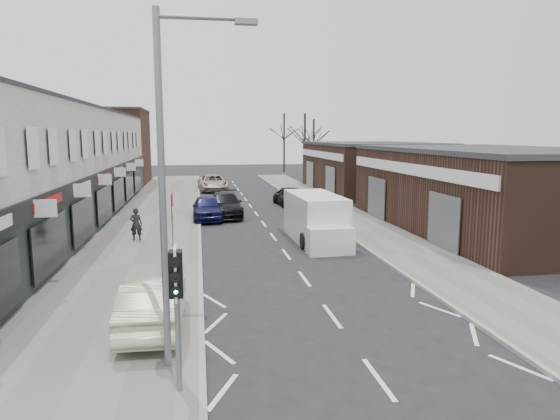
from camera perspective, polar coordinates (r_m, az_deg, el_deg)
name	(u,v)px	position (r m, az deg, el deg)	size (l,w,h in m)	color
ground	(352,343)	(13.78, 8.20, -14.80)	(160.00, 160.00, 0.00)	black
pavement_left	(157,215)	(34.58, -13.91, -0.61)	(5.50, 64.00, 0.12)	slate
pavement_right	(336,211)	(35.79, 6.45, -0.11)	(3.50, 64.00, 0.12)	slate
shop_terrace_left	(34,167)	(33.02, -26.27, 4.42)	(8.00, 41.00, 7.10)	silver
brick_block_far	(109,148)	(57.86, -18.98, 6.71)	(8.00, 10.00, 8.00)	#45291D
right_unit_near	(489,191)	(30.94, 22.79, 2.00)	(10.00, 18.00, 4.50)	#3B241B
right_unit_far	(371,168)	(48.98, 10.32, 4.73)	(10.00, 16.00, 4.50)	#3B241B
tree_far_a	(305,179)	(61.65, 2.82, 3.53)	(3.60, 3.60, 8.00)	#382D26
tree_far_b	(313,175)	(68.03, 3.82, 4.00)	(3.60, 3.60, 7.50)	#382D26
tree_far_c	(284,172)	(73.30, 0.47, 4.35)	(3.60, 3.60, 8.50)	#382D26
traffic_light	(176,285)	(10.49, -11.76, -8.43)	(0.28, 0.60, 3.10)	slate
street_lamp	(170,173)	(11.29, -12.49, 4.16)	(2.23, 0.22, 8.00)	slate
warning_sign	(172,204)	(24.29, -12.19, 0.72)	(0.12, 0.80, 2.70)	slate
white_van	(316,220)	(25.63, 4.14, -1.09)	(2.38, 6.29, 2.42)	white
sedan_on_pavement	(154,302)	(14.51, -14.23, -10.16)	(1.55, 4.44, 1.46)	beige
pedestrian	(136,224)	(26.30, -16.12, -1.57)	(0.61, 0.40, 1.68)	black
parked_car_left_a	(207,208)	(32.48, -8.32, 0.26)	(1.86, 4.62, 1.57)	#121238
parked_car_left_b	(225,205)	(33.65, -6.32, 0.60)	(2.23, 5.48, 1.59)	black
parked_car_left_c	(213,183)	(49.14, -7.69, 3.09)	(2.62, 5.68, 1.58)	#B2A58E
parked_car_right_a	(310,204)	(33.91, 3.39, 0.70)	(1.68, 4.81, 1.58)	silver
parked_car_right_b	(289,196)	(38.73, 1.05, 1.66)	(1.80, 4.48, 1.53)	black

